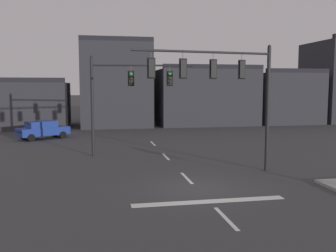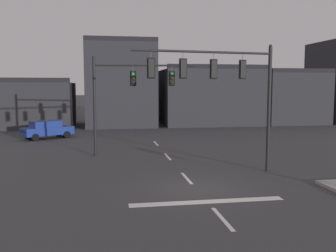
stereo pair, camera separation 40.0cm
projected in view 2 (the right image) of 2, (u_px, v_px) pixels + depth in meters
ground_plane at (196, 189)px, 17.21m from camera, size 400.00×400.00×0.00m
stop_bar_paint at (207, 202)px, 15.25m from camera, size 6.40×0.50×0.01m
lane_centreline at (187, 178)px, 19.18m from camera, size 0.16×26.40×0.01m
signal_mast_near_side at (225, 81)px, 19.57m from camera, size 7.67×1.11×6.92m
signal_mast_far_side at (124, 89)px, 25.11m from camera, size 6.82×0.88×6.71m
car_lot_nearside at (47, 129)px, 33.79m from camera, size 4.70×3.82×1.61m
building_row at (222, 92)px, 48.38m from camera, size 48.90×13.56×11.01m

